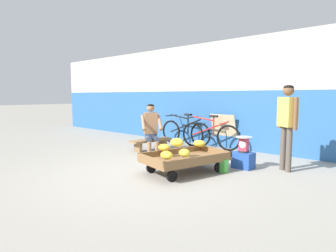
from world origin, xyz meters
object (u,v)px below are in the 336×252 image
(customer_adult, at_px, (287,118))
(shopping_bag, at_px, (222,165))
(bicycle_near_left, at_px, (185,132))
(plastic_crate, at_px, (243,160))
(sign_board, at_px, (224,131))
(vendor_seated, at_px, (151,128))
(weighing_scale, at_px, (244,144))
(low_bench, at_px, (151,142))
(banana_cart, at_px, (185,159))
(bicycle_far_left, at_px, (210,135))

(customer_adult, distance_m, shopping_bag, 1.42)
(bicycle_near_left, bearing_deg, shopping_bag, -37.82)
(bicycle_near_left, xyz_separation_m, customer_adult, (3.10, -0.95, 0.60))
(plastic_crate, height_order, customer_adult, customer_adult)
(sign_board, bearing_deg, plastic_crate, -48.82)
(vendor_seated, distance_m, customer_adult, 3.18)
(weighing_scale, bearing_deg, sign_board, 131.16)
(vendor_seated, height_order, sign_board, vendor_seated)
(low_bench, relative_size, shopping_bag, 4.70)
(low_bench, distance_m, weighing_scale, 2.58)
(low_bench, xyz_separation_m, bicycle_near_left, (0.12, 1.19, 0.15))
(banana_cart, bearing_deg, bicycle_far_left, 114.27)
(bicycle_far_left, bearing_deg, sign_board, 63.11)
(plastic_crate, height_order, shopping_bag, plastic_crate)
(bicycle_near_left, xyz_separation_m, bicycle_far_left, (0.86, -0.06, 0.00))
(vendor_seated, relative_size, customer_adult, 0.75)
(sign_board, height_order, customer_adult, customer_adult)
(plastic_crate, bearing_deg, customer_adult, 27.63)
(bicycle_far_left, relative_size, shopping_bag, 6.91)
(low_bench, bearing_deg, bicycle_near_left, 84.43)
(bicycle_near_left, xyz_separation_m, shopping_bag, (2.31, -1.80, -0.23))
(bicycle_far_left, bearing_deg, banana_cart, -65.73)
(plastic_crate, height_order, sign_board, sign_board)
(banana_cart, xyz_separation_m, sign_board, (-0.80, 2.57, 0.19))
(plastic_crate, bearing_deg, bicycle_far_left, 142.39)
(plastic_crate, distance_m, bicycle_far_left, 2.02)
(banana_cart, relative_size, low_bench, 1.41)
(vendor_seated, height_order, plastic_crate, vendor_seated)
(bicycle_far_left, xyz_separation_m, customer_adult, (2.24, -0.89, 0.60))
(customer_adult, bearing_deg, low_bench, -175.67)
(banana_cart, distance_m, weighing_scale, 1.16)
(bicycle_far_left, bearing_deg, customer_adult, -21.60)
(plastic_crate, relative_size, shopping_bag, 1.50)
(weighing_scale, xyz_separation_m, customer_adult, (0.65, 0.34, 0.50))
(bicycle_far_left, bearing_deg, low_bench, -130.82)
(vendor_seated, distance_m, shopping_bag, 2.47)
(vendor_seated, bearing_deg, customer_adult, 5.38)
(low_bench, relative_size, bicycle_far_left, 0.68)
(plastic_crate, xyz_separation_m, shopping_bag, (-0.14, -0.51, -0.03))
(low_bench, relative_size, plastic_crate, 3.13)
(banana_cart, height_order, plastic_crate, banana_cart)
(bicycle_near_left, bearing_deg, banana_cart, -50.68)
(banana_cart, distance_m, plastic_crate, 1.15)
(vendor_seated, bearing_deg, shopping_bag, -13.20)
(sign_board, relative_size, shopping_bag, 3.63)
(banana_cart, xyz_separation_m, bicycle_near_left, (-1.85, 2.26, 0.11))
(bicycle_near_left, height_order, shopping_bag, bicycle_near_left)
(bicycle_far_left, bearing_deg, vendor_seated, -127.45)
(banana_cart, relative_size, bicycle_near_left, 0.96)
(banana_cart, bearing_deg, weighing_scale, 58.37)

